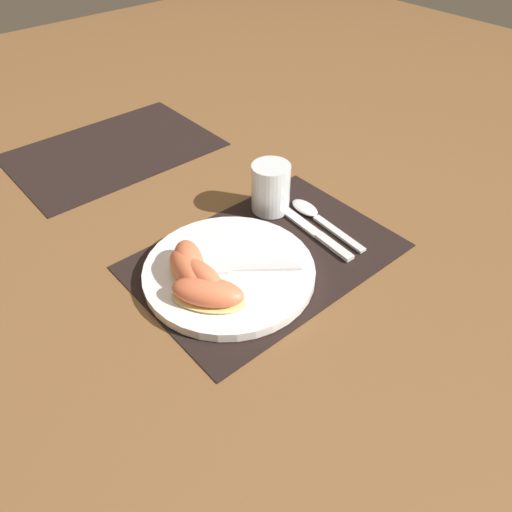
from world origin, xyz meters
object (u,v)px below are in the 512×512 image
(citrus_wedge_1, at_px, (189,272))
(plate, at_px, (229,271))
(citrus_wedge_2, at_px, (202,278))
(spoon, at_px, (314,214))
(fork, at_px, (234,268))
(knife, at_px, (313,231))
(juice_glass, at_px, (271,190))
(citrus_wedge_3, at_px, (208,293))
(citrus_wedge_0, at_px, (189,262))

(citrus_wedge_1, bearing_deg, plate, -13.28)
(citrus_wedge_1, height_order, citrus_wedge_2, citrus_wedge_2)
(spoon, bearing_deg, fork, -172.06)
(knife, distance_m, fork, 0.18)
(knife, bearing_deg, juice_glass, 95.04)
(plate, distance_m, citrus_wedge_2, 0.07)
(spoon, xyz_separation_m, citrus_wedge_2, (-0.28, -0.03, 0.03))
(citrus_wedge_1, distance_m, citrus_wedge_2, 0.03)
(fork, height_order, citrus_wedge_2, citrus_wedge_2)
(plate, relative_size, knife, 1.35)
(fork, height_order, citrus_wedge_3, citrus_wedge_3)
(knife, bearing_deg, citrus_wedge_0, 169.35)
(juice_glass, relative_size, spoon, 0.50)
(spoon, xyz_separation_m, citrus_wedge_3, (-0.29, -0.06, 0.03))
(citrus_wedge_1, bearing_deg, spoon, 1.38)
(fork, distance_m, citrus_wedge_0, 0.07)
(citrus_wedge_1, xyz_separation_m, citrus_wedge_2, (0.01, -0.03, 0.00))
(citrus_wedge_2, relative_size, citrus_wedge_3, 0.77)
(citrus_wedge_1, relative_size, citrus_wedge_3, 0.90)
(citrus_wedge_3, bearing_deg, juice_glass, 28.47)
(knife, height_order, citrus_wedge_0, citrus_wedge_0)
(citrus_wedge_0, bearing_deg, citrus_wedge_1, -122.42)
(plate, bearing_deg, knife, -3.19)
(plate, bearing_deg, fork, -59.13)
(citrus_wedge_2, bearing_deg, spoon, 6.57)
(fork, bearing_deg, citrus_wedge_2, -178.17)
(citrus_wedge_1, relative_size, citrus_wedge_2, 1.16)
(juice_glass, distance_m, citrus_wedge_0, 0.24)
(fork, distance_m, citrus_wedge_1, 0.07)
(juice_glass, distance_m, citrus_wedge_3, 0.28)
(plate, xyz_separation_m, fork, (0.00, -0.01, 0.01))
(citrus_wedge_0, bearing_deg, fork, -36.63)
(plate, height_order, citrus_wedge_0, citrus_wedge_0)
(knife, relative_size, fork, 1.30)
(plate, height_order, knife, plate)
(juice_glass, height_order, knife, juice_glass)
(spoon, bearing_deg, citrus_wedge_2, -173.43)
(juice_glass, xyz_separation_m, fork, (-0.17, -0.10, -0.02))
(plate, xyz_separation_m, citrus_wedge_3, (-0.07, -0.04, 0.02))
(juice_glass, relative_size, citrus_wedge_0, 0.86)
(plate, height_order, juice_glass, juice_glass)
(citrus_wedge_0, distance_m, citrus_wedge_1, 0.02)
(fork, xyz_separation_m, citrus_wedge_2, (-0.06, -0.00, 0.02))
(fork, xyz_separation_m, citrus_wedge_1, (-0.07, 0.02, 0.02))
(fork, bearing_deg, citrus_wedge_3, -157.32)
(fork, relative_size, citrus_wedge_2, 1.64)
(citrus_wedge_0, bearing_deg, knife, -10.65)
(spoon, distance_m, citrus_wedge_2, 0.28)
(citrus_wedge_0, distance_m, citrus_wedge_2, 0.04)
(spoon, relative_size, citrus_wedge_1, 1.66)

